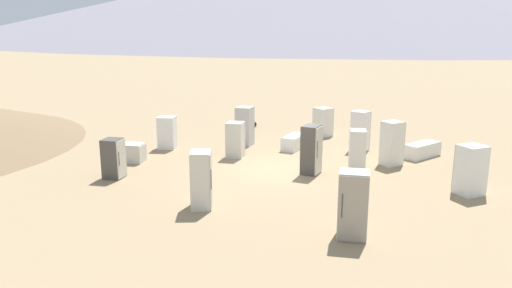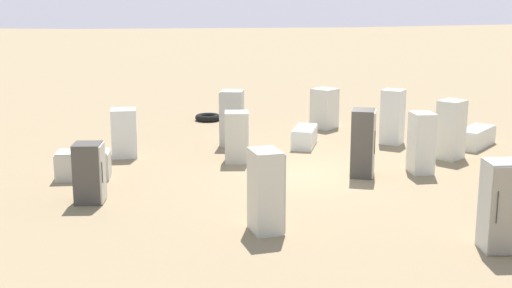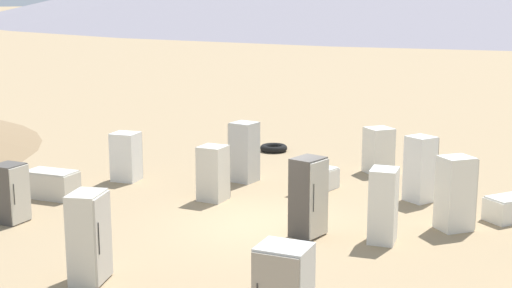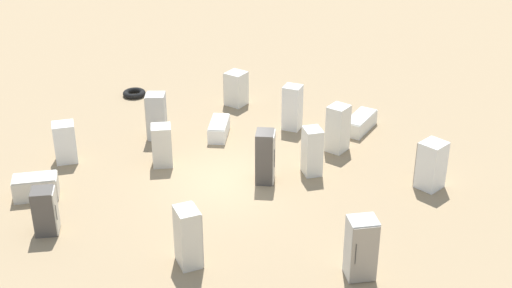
# 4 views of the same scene
# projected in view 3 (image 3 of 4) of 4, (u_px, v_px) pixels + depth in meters

# --- Properties ---
(ground_plane) EXTENTS (1000.00, 1000.00, 0.00)m
(ground_plane) POSITION_uv_depth(u_px,v_px,m) (264.00, 226.00, 17.15)
(ground_plane) COLOR #9E8460
(discarded_fridge_0) EXTENTS (0.91, 0.94, 1.50)m
(discarded_fridge_0) POSITION_uv_depth(u_px,v_px,m) (213.00, 173.00, 19.30)
(discarded_fridge_0) COLOR beige
(discarded_fridge_0) RESTS_ON ground_plane
(discarded_fridge_1) EXTENTS (0.75, 0.84, 1.84)m
(discarded_fridge_1) POSITION_uv_depth(u_px,v_px,m) (308.00, 197.00, 16.33)
(discarded_fridge_1) COLOR #4C4742
(discarded_fridge_1) RESTS_ON ground_plane
(discarded_fridge_3) EXTENTS (0.97, 0.99, 1.78)m
(discarded_fridge_3) POSITION_uv_depth(u_px,v_px,m) (89.00, 237.00, 13.67)
(discarded_fridge_3) COLOR beige
(discarded_fridge_3) RESTS_ON ground_plane
(discarded_fridge_4) EXTENTS (1.60, 1.33, 0.76)m
(discarded_fridge_4) POSITION_uv_depth(u_px,v_px,m) (52.00, 184.00, 19.59)
(discarded_fridge_4) COLOR beige
(discarded_fridge_4) RESTS_ON ground_plane
(discarded_fridge_6) EXTENTS (0.97, 0.94, 1.44)m
(discarded_fridge_6) POSITION_uv_depth(u_px,v_px,m) (378.00, 150.00, 22.33)
(discarded_fridge_6) COLOR silver
(discarded_fridge_6) RESTS_ON ground_plane
(discarded_fridge_7) EXTENTS (0.87, 0.93, 1.69)m
(discarded_fridge_7) POSITION_uv_depth(u_px,v_px,m) (383.00, 205.00, 15.93)
(discarded_fridge_7) COLOR silver
(discarded_fridge_7) RESTS_ON ground_plane
(discarded_fridge_8) EXTENTS (0.72, 0.72, 1.78)m
(discarded_fridge_8) POSITION_uv_depth(u_px,v_px,m) (420.00, 169.00, 19.16)
(discarded_fridge_8) COLOR white
(discarded_fridge_8) RESTS_ON ground_plane
(discarded_fridge_9) EXTENTS (1.01, 1.01, 1.46)m
(discarded_fridge_9) POSITION_uv_depth(u_px,v_px,m) (126.00, 157.00, 21.40)
(discarded_fridge_9) COLOR white
(discarded_fridge_9) RESTS_ON ground_plane
(discarded_fridge_10) EXTENTS (0.89, 0.87, 1.45)m
(discarded_fridge_10) POSITION_uv_depth(u_px,v_px,m) (10.00, 193.00, 17.37)
(discarded_fridge_10) COLOR #4C4742
(discarded_fridge_10) RESTS_ON ground_plane
(discarded_fridge_12) EXTENTS (0.86, 0.93, 1.77)m
(discarded_fridge_12) POSITION_uv_depth(u_px,v_px,m) (456.00, 193.00, 16.77)
(discarded_fridge_12) COLOR silver
(discarded_fridge_12) RESTS_ON ground_plane
(discarded_fridge_13) EXTENTS (0.88, 0.84, 1.79)m
(discarded_fridge_13) POSITION_uv_depth(u_px,v_px,m) (244.00, 152.00, 21.26)
(discarded_fridge_13) COLOR silver
(discarded_fridge_13) RESTS_ON ground_plane
(discarded_fridge_14) EXTENTS (0.94, 1.67, 0.61)m
(discarded_fridge_14) POSITION_uv_depth(u_px,v_px,m) (315.00, 181.00, 20.25)
(discarded_fridge_14) COLOR white
(discarded_fridge_14) RESTS_ON ground_plane
(scrap_tire) EXTENTS (0.98, 0.98, 0.24)m
(scrap_tire) POSITION_uv_depth(u_px,v_px,m) (274.00, 148.00, 25.60)
(scrap_tire) COLOR black
(scrap_tire) RESTS_ON ground_plane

